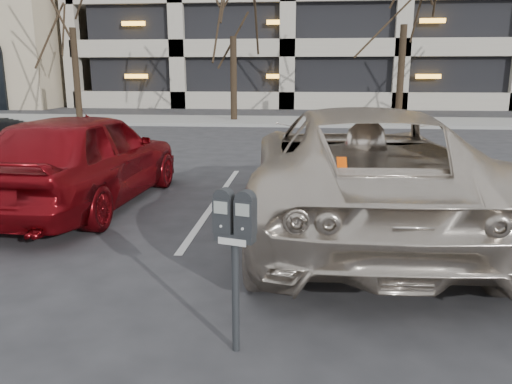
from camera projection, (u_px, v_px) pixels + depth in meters
name	position (u px, v px, depth m)	size (l,w,h in m)	color
ground	(298.00, 251.00, 6.01)	(140.00, 140.00, 0.00)	#28282B
sidewalk	(303.00, 121.00, 21.48)	(80.00, 4.00, 0.12)	gray
stall_lines	(216.00, 201.00, 8.36)	(16.90, 5.20, 0.00)	silver
parking_meter	(235.00, 232.00, 3.64)	(0.34, 0.20, 1.25)	black
suv_silver	(358.00, 168.00, 6.76)	(3.02, 6.11, 1.67)	beige
car_red	(83.00, 158.00, 7.89)	(1.83, 4.56, 1.55)	maroon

